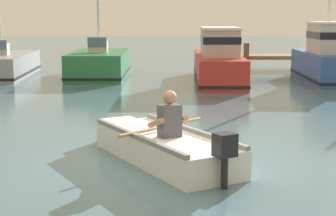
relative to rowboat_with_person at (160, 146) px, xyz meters
name	(u,v)px	position (x,y,z in m)	size (l,w,h in m)	color
ground_plane	(174,159)	(0.23, 0.12, -0.25)	(120.00, 120.00, 0.00)	slate
rowboat_with_person	(160,146)	(0.00, 0.00, 0.00)	(2.50, 3.44, 1.19)	white
moored_boat_grey	(0,66)	(-6.50, 12.88, 0.17)	(2.42, 5.60, 4.32)	gray
moored_boat_green	(97,65)	(-2.59, 12.49, 0.23)	(2.11, 4.80, 4.23)	#287042
moored_boat_red	(216,61)	(1.90, 10.91, 0.49)	(1.77, 6.30, 1.98)	#B72D28
moored_boat_blue	(324,59)	(5.84, 11.03, 0.57)	(1.74, 5.04, 4.98)	#2D519E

